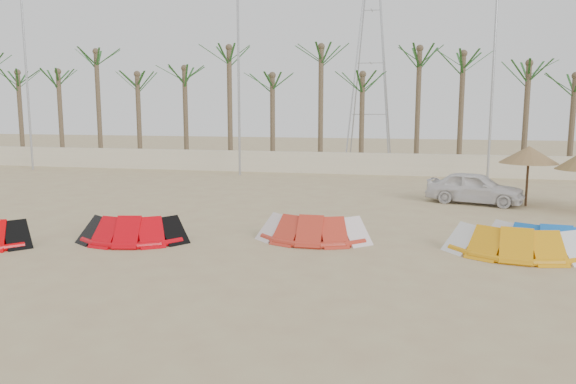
% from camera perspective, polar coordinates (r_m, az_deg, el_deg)
% --- Properties ---
extents(ground, '(120.00, 120.00, 0.00)m').
position_cam_1_polar(ground, '(13.03, -5.74, -9.62)').
color(ground, tan).
rests_on(ground, ground).
extents(boundary_wall, '(60.00, 0.30, 1.30)m').
position_cam_1_polar(boundary_wall, '(34.14, 5.77, 2.92)').
color(boundary_wall, beige).
rests_on(boundary_wall, ground).
extents(palm_line, '(52.00, 4.00, 7.70)m').
position_cam_1_polar(palm_line, '(35.46, 7.30, 12.49)').
color(palm_line, brown).
rests_on(palm_line, ground).
extents(lamp_a, '(1.25, 0.14, 11.00)m').
position_cam_1_polar(lamp_a, '(39.74, -24.97, 10.37)').
color(lamp_a, '#A5A8AD').
rests_on(lamp_a, ground).
extents(lamp_b, '(1.25, 0.14, 11.00)m').
position_cam_1_polar(lamp_b, '(33.28, -4.98, 11.61)').
color(lamp_b, '#A5A8AD').
rests_on(lamp_b, ground).
extents(lamp_c, '(1.25, 0.14, 11.00)m').
position_cam_1_polar(lamp_c, '(32.05, 20.18, 11.22)').
color(lamp_c, '#A5A8AD').
rests_on(lamp_c, ground).
extents(pylon, '(3.00, 3.00, 14.00)m').
position_cam_1_polar(pylon, '(40.05, 8.17, 2.80)').
color(pylon, '#A5A8AD').
rests_on(pylon, ground).
extents(kite_red_mid, '(3.42, 2.05, 0.90)m').
position_cam_1_polar(kite_red_mid, '(17.80, -15.11, -3.48)').
color(kite_red_mid, '#CA020B').
rests_on(kite_red_mid, ground).
extents(kite_red_right, '(3.36, 1.56, 0.90)m').
position_cam_1_polar(kite_red_right, '(17.35, 2.71, -3.49)').
color(kite_red_right, red).
rests_on(kite_red_right, ground).
extents(kite_orange, '(3.82, 2.03, 0.90)m').
position_cam_1_polar(kite_orange, '(16.92, 22.00, -4.44)').
color(kite_orange, orange).
rests_on(kite_orange, ground).
extents(kite_blue, '(3.78, 1.85, 0.90)m').
position_cam_1_polar(kite_blue, '(17.74, 25.19, -4.06)').
color(kite_blue, blue).
rests_on(kite_blue, ground).
extents(parasol_left, '(2.34, 2.34, 2.48)m').
position_cam_1_polar(parasol_left, '(24.94, 23.27, 3.50)').
color(parasol_left, '#4C331E').
rests_on(parasol_left, ground).
extents(car, '(4.24, 2.67, 1.35)m').
position_cam_1_polar(car, '(24.95, 18.45, 0.42)').
color(car, silver).
rests_on(car, ground).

